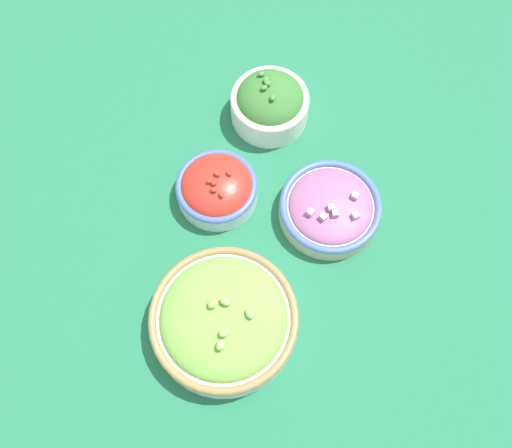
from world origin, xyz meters
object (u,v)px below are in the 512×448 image
bowl_red_onion (330,208)px  bowl_broccoli (270,103)px  bowl_lettuce (222,319)px  bowl_cherry_tomatoes (217,188)px

bowl_red_onion → bowl_broccoli: (-0.15, -0.14, 0.02)m
bowl_lettuce → bowl_broccoli: bearing=-174.2°
bowl_cherry_tomatoes → bowl_lettuce: size_ratio=0.61×
bowl_red_onion → bowl_broccoli: size_ratio=1.23×
bowl_broccoli → bowl_red_onion: bearing=43.9°
bowl_cherry_tomatoes → bowl_lettuce: bowl_lettuce is taller
bowl_cherry_tomatoes → bowl_lettuce: (0.20, 0.07, 0.01)m
bowl_broccoli → bowl_cherry_tomatoes: bearing=-12.2°
bowl_cherry_tomatoes → bowl_broccoli: size_ratio=0.99×
bowl_cherry_tomatoes → bowl_broccoli: (-0.17, 0.04, 0.01)m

